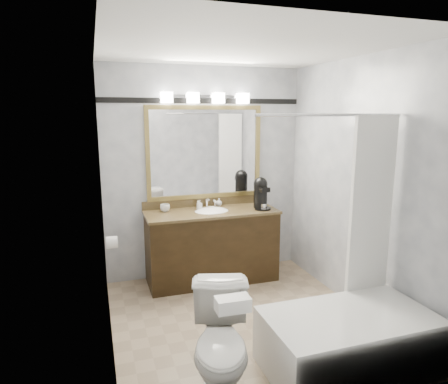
{
  "coord_description": "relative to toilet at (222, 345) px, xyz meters",
  "views": [
    {
      "loc": [
        -1.26,
        -3.28,
        1.97
      ],
      "look_at": [
        -0.07,
        0.35,
        1.2
      ],
      "focal_mm": 32.0,
      "sensor_mm": 36.0,
      "label": 1
    }
  ],
  "objects": [
    {
      "name": "room",
      "position": [
        0.49,
        0.89,
        0.87
      ],
      "size": [
        2.42,
        2.62,
        2.52
      ],
      "color": "#9C8569",
      "rests_on": "ground"
    },
    {
      "name": "soap_bar",
      "position": [
        0.52,
        2.02,
        0.48
      ],
      "size": [
        0.07,
        0.05,
        0.02
      ],
      "primitive_type": "cube",
      "rotation": [
        0.0,
        0.0,
        -0.03
      ],
      "color": "beige",
      "rests_on": "vanity"
    },
    {
      "name": "cup_right",
      "position": [
        -0.01,
        2.09,
        0.51
      ],
      "size": [
        0.1,
        0.1,
        0.08
      ],
      "primitive_type": "imported",
      "rotation": [
        0.0,
        0.0,
        0.31
      ],
      "color": "white",
      "rests_on": "vanity"
    },
    {
      "name": "toilet",
      "position": [
        0.0,
        0.0,
        0.0
      ],
      "size": [
        0.61,
        0.83,
        0.75
      ],
      "primitive_type": "imported",
      "rotation": [
        0.0,
        0.0,
        -0.27
      ],
      "color": "white",
      "rests_on": "ground"
    },
    {
      "name": "cup_left",
      "position": [
        -0.03,
        2.03,
        0.52
      ],
      "size": [
        0.15,
        0.15,
        0.09
      ],
      "primitive_type": "imported",
      "rotation": [
        0.0,
        0.0,
        -0.43
      ],
      "color": "white",
      "rests_on": "vanity"
    },
    {
      "name": "coffee_maker",
      "position": [
        1.08,
        1.84,
        0.67
      ],
      "size": [
        0.19,
        0.24,
        0.37
      ],
      "rotation": [
        0.0,
        0.0,
        0.09
      ],
      "color": "black",
      "rests_on": "vanity"
    },
    {
      "name": "vanity_light_bar",
      "position": [
        0.49,
        2.12,
        1.76
      ],
      "size": [
        1.02,
        0.14,
        0.12
      ],
      "color": "silver",
      "rests_on": "room"
    },
    {
      "name": "tp_roll",
      "position": [
        -0.65,
        1.55,
        0.32
      ],
      "size": [
        0.11,
        0.12,
        0.12
      ],
      "primitive_type": "cylinder",
      "rotation": [
        0.0,
        1.57,
        0.0
      ],
      "color": "white",
      "rests_on": "room"
    },
    {
      "name": "bathtub",
      "position": [
        1.05,
        -0.01,
        -0.1
      ],
      "size": [
        1.3,
        0.75,
        1.96
      ],
      "color": "white",
      "rests_on": "ground"
    },
    {
      "name": "soap_bottle_b",
      "position": [
        0.65,
        2.12,
        0.52
      ],
      "size": [
        0.09,
        0.09,
        0.09
      ],
      "primitive_type": "imported",
      "rotation": [
        0.0,
        0.0,
        0.22
      ],
      "color": "white",
      "rests_on": "vanity"
    },
    {
      "name": "mirror",
      "position": [
        0.49,
        2.17,
        1.12
      ],
      "size": [
        1.4,
        0.04,
        1.1
      ],
      "color": "olive",
      "rests_on": "room"
    },
    {
      "name": "vanity",
      "position": [
        0.49,
        1.91,
        0.06
      ],
      "size": [
        1.53,
        0.58,
        0.97
      ],
      "color": "black",
      "rests_on": "ground"
    },
    {
      "name": "soap_bottle_a",
      "position": [
        0.38,
        2.04,
        0.53
      ],
      "size": [
        0.06,
        0.06,
        0.11
      ],
      "primitive_type": "imported",
      "rotation": [
        0.0,
        0.0,
        0.4
      ],
      "color": "white",
      "rests_on": "vanity"
    },
    {
      "name": "accent_stripe",
      "position": [
        0.49,
        2.18,
        1.72
      ],
      "size": [
        2.4,
        0.01,
        0.06
      ],
      "primitive_type": "cube",
      "color": "black",
      "rests_on": "room"
    },
    {
      "name": "tissue_box",
      "position": [
        0.0,
        -0.23,
        0.42
      ],
      "size": [
        0.22,
        0.12,
        0.09
      ],
      "primitive_type": "cube",
      "rotation": [
        0.0,
        0.0,
        -0.03
      ],
      "color": "white",
      "rests_on": "toilet"
    }
  ]
}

